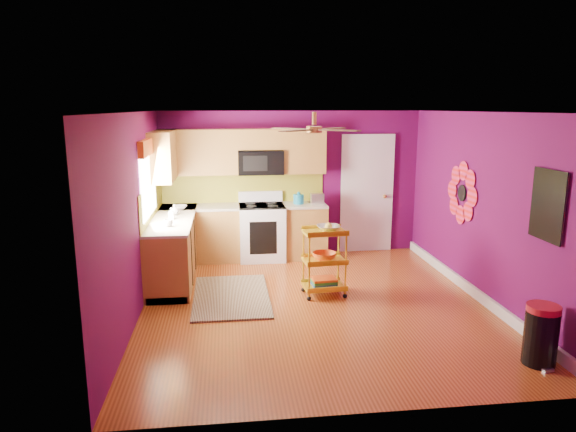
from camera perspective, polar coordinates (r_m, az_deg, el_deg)
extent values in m
plane|color=brown|center=(6.91, 3.01, -9.73)|extent=(5.00, 5.00, 0.00)
cube|color=#580A4B|center=(8.99, 0.39, 3.64)|extent=(4.50, 0.04, 2.50)
cube|color=#580A4B|center=(4.19, 9.04, -6.34)|extent=(4.50, 0.04, 2.50)
cube|color=#580A4B|center=(6.56, -16.63, -0.02)|extent=(0.04, 5.00, 2.50)
cube|color=#580A4B|center=(7.28, 20.85, 0.86)|extent=(0.04, 5.00, 2.50)
cube|color=silver|center=(6.42, 3.26, 11.46)|extent=(4.50, 5.00, 0.04)
cube|color=white|center=(7.57, 19.97, -7.94)|extent=(0.05, 4.90, 0.14)
cube|color=olive|center=(8.00, -12.58, -3.57)|extent=(0.60, 2.30, 0.90)
cube|color=olive|center=(8.79, -4.89, -1.92)|extent=(2.80, 0.60, 0.90)
cube|color=beige|center=(7.89, -12.73, -0.28)|extent=(0.63, 2.30, 0.04)
cube|color=beige|center=(8.68, -4.94, 1.09)|extent=(2.80, 0.63, 0.04)
cube|color=black|center=(8.12, -12.45, -6.29)|extent=(0.54, 2.30, 0.10)
cube|color=black|center=(8.89, -4.84, -4.43)|extent=(2.80, 0.54, 0.10)
cube|color=white|center=(8.77, -2.92, -1.86)|extent=(0.76, 0.66, 0.92)
cube|color=black|center=(8.67, -2.95, 1.13)|extent=(0.76, 0.62, 0.03)
cube|color=white|center=(8.92, -3.08, 2.19)|extent=(0.76, 0.06, 0.18)
cube|color=black|center=(8.46, -2.77, -2.45)|extent=(0.45, 0.02, 0.55)
cube|color=olive|center=(8.70, -9.99, 6.99)|extent=(1.32, 0.33, 0.75)
cube|color=olive|center=(8.79, 1.77, 7.21)|extent=(0.72, 0.33, 0.75)
cube|color=olive|center=(8.69, -3.11, 8.51)|extent=(0.76, 0.33, 0.34)
cube|color=olive|center=(8.26, -13.61, 6.58)|extent=(0.33, 1.30, 0.75)
cube|color=black|center=(8.69, -3.06, 5.99)|extent=(0.76, 0.38, 0.40)
cube|color=olive|center=(8.92, -5.04, 3.17)|extent=(2.80, 0.01, 0.51)
cube|color=olive|center=(7.88, -14.92, 1.63)|extent=(0.01, 2.30, 0.51)
cube|color=white|center=(7.53, -15.30, 3.88)|extent=(0.03, 1.20, 1.00)
cube|color=#CC4D12|center=(7.47, -15.27, 7.45)|extent=(0.08, 1.35, 0.22)
cube|color=white|center=(9.27, 8.72, 2.34)|extent=(0.85, 0.04, 2.05)
cube|color=white|center=(9.25, 8.75, 2.32)|extent=(0.95, 0.02, 2.15)
sphere|color=#BF8C3F|center=(9.31, 10.71, 2.16)|extent=(0.07, 0.07, 0.07)
cylinder|color=black|center=(7.79, 18.75, 2.43)|extent=(0.01, 0.24, 0.24)
cube|color=teal|center=(6.04, 26.97, 1.07)|extent=(0.03, 0.52, 0.72)
cube|color=black|center=(6.03, 26.85, 1.07)|extent=(0.01, 0.56, 0.76)
cylinder|color=#BF8C3F|center=(6.62, 2.94, 10.79)|extent=(0.06, 0.06, 0.16)
cylinder|color=#BF8C3F|center=(6.63, 2.93, 9.58)|extent=(0.20, 0.20, 0.08)
cube|color=#4C2D19|center=(6.94, 4.77, 9.66)|extent=(0.47, 0.47, 0.01)
cube|color=#4C2D19|center=(6.85, 0.30, 9.67)|extent=(0.47, 0.47, 0.01)
cube|color=#4C2D19|center=(6.32, 0.91, 9.47)|extent=(0.47, 0.47, 0.01)
cube|color=#4C2D19|center=(6.41, 5.74, 9.45)|extent=(0.47, 0.47, 0.01)
cube|color=black|center=(7.19, -6.31, -8.83)|extent=(1.03, 1.67, 0.02)
cylinder|color=gold|center=(6.86, 2.38, -5.64)|extent=(0.02, 0.02, 0.88)
cylinder|color=gold|center=(6.99, 6.44, -5.37)|extent=(0.02, 0.02, 0.88)
cylinder|color=gold|center=(7.19, 1.73, -4.81)|extent=(0.02, 0.02, 0.88)
cylinder|color=gold|center=(7.31, 5.61, -4.57)|extent=(0.02, 0.02, 0.88)
sphere|color=black|center=(7.01, 2.35, -9.15)|extent=(0.06, 0.06, 0.06)
sphere|color=black|center=(7.14, 6.35, -8.82)|extent=(0.06, 0.06, 0.06)
sphere|color=black|center=(7.33, 1.71, -8.18)|extent=(0.06, 0.06, 0.06)
sphere|color=black|center=(7.45, 5.54, -7.89)|extent=(0.06, 0.06, 0.06)
cube|color=gold|center=(6.97, 4.10, -1.80)|extent=(0.60, 0.45, 0.03)
cube|color=gold|center=(7.08, 4.05, -4.97)|extent=(0.60, 0.45, 0.03)
cube|color=gold|center=(7.19, 4.01, -7.81)|extent=(0.60, 0.45, 0.03)
imported|color=beige|center=(6.97, 4.52, -1.35)|extent=(0.33, 0.33, 0.08)
sphere|color=yellow|center=(6.97, 4.52, -1.17)|extent=(0.10, 0.10, 0.10)
imported|color=#CC4D12|center=(7.06, 4.06, -4.46)|extent=(0.35, 0.35, 0.10)
cube|color=navy|center=(7.18, 4.01, -7.54)|extent=(0.35, 0.27, 0.04)
cube|color=#267233|center=(7.17, 4.02, -7.24)|extent=(0.35, 0.27, 0.04)
cube|color=#CC4D12|center=(7.16, 4.02, -6.99)|extent=(0.35, 0.27, 0.03)
cylinder|color=black|center=(5.89, 26.26, -12.04)|extent=(0.38, 0.38, 0.56)
cylinder|color=#AA1822|center=(5.78, 26.55, -9.18)|extent=(0.33, 0.33, 0.07)
cube|color=beige|center=(5.88, 26.90, -15.02)|extent=(0.12, 0.07, 0.03)
cylinder|color=#14789C|center=(8.76, 1.19, 1.89)|extent=(0.18, 0.18, 0.16)
sphere|color=#14789C|center=(8.74, 1.20, 2.53)|extent=(0.06, 0.06, 0.06)
cube|color=beige|center=(8.76, 3.25, 1.94)|extent=(0.22, 0.15, 0.18)
imported|color=#EA3F72|center=(7.73, -12.85, 0.27)|extent=(0.08, 0.08, 0.17)
imported|color=white|center=(8.04, -12.51, 0.70)|extent=(0.13, 0.13, 0.17)
imported|color=white|center=(8.48, -11.92, 0.95)|extent=(0.24, 0.24, 0.06)
imported|color=white|center=(7.28, -13.16, -0.77)|extent=(0.12, 0.12, 0.10)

